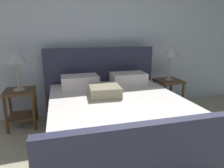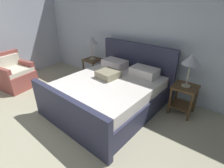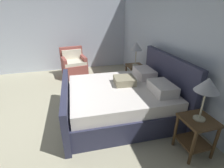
# 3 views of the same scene
# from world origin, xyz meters

# --- Properties ---
(wall_back) EXTENTS (6.51, 0.12, 2.60)m
(wall_back) POSITION_xyz_m (0.00, 3.11, 1.30)
(wall_back) COLOR silver
(wall_back) RESTS_ON ground
(bed) EXTENTS (1.98, 2.22, 1.20)m
(bed) POSITION_xyz_m (0.04, 1.89, 0.35)
(bed) COLOR #2D2F48
(bed) RESTS_ON ground
(nightstand_right) EXTENTS (0.44, 0.44, 0.60)m
(nightstand_right) POSITION_xyz_m (1.30, 2.60, 0.40)
(nightstand_right) COLOR #513920
(nightstand_right) RESTS_ON ground
(table_lamp_right) EXTENTS (0.31, 0.31, 0.63)m
(table_lamp_right) POSITION_xyz_m (1.30, 2.60, 1.11)
(table_lamp_right) COLOR #B7B293
(table_lamp_right) RESTS_ON nightstand_right
(nightstand_left) EXTENTS (0.44, 0.44, 0.60)m
(nightstand_left) POSITION_xyz_m (-1.23, 2.70, 0.40)
(nightstand_left) COLOR #513920
(nightstand_left) RESTS_ON ground
(table_lamp_left) EXTENTS (0.32, 0.32, 0.63)m
(table_lamp_left) POSITION_xyz_m (-1.23, 2.70, 1.11)
(table_lamp_left) COLOR #B7B293
(table_lamp_left) RESTS_ON nightstand_left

